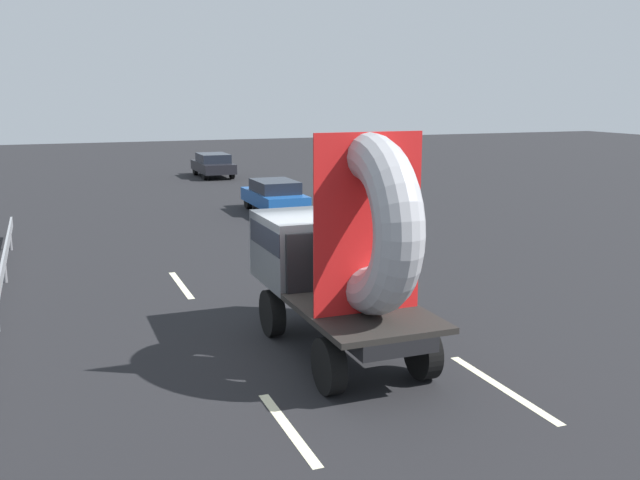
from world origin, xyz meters
The scene contains 9 objects.
ground_plane centered at (0.00, 0.00, 0.00)m, with size 120.00×120.00×0.00m, color black.
flatbed_truck centered at (0.35, -0.64, 1.95)m, with size 2.02×5.07×4.12m.
distant_sedan centered at (4.07, 14.85, 0.70)m, with size 1.71×3.99×1.30m.
guardrail centered at (-5.62, 4.96, 0.53)m, with size 0.10×16.27×0.71m.
lane_dash_left_near centered at (-1.51, -3.20, 0.00)m, with size 2.43×0.16×0.01m, color beige.
lane_dash_left_far centered at (-1.51, 5.14, 0.00)m, with size 2.67×0.16×0.01m, color beige.
lane_dash_right_near centered at (2.21, -3.13, 0.00)m, with size 2.92×0.16×0.01m, color beige.
lane_dash_right_far centered at (2.21, 4.85, 0.00)m, with size 2.75×0.16×0.01m, color beige.
oncoming_car centered at (4.55, 27.86, 0.72)m, with size 1.76×4.10×1.34m.
Camera 1 is at (-4.52, -12.17, 4.73)m, focal length 39.90 mm.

